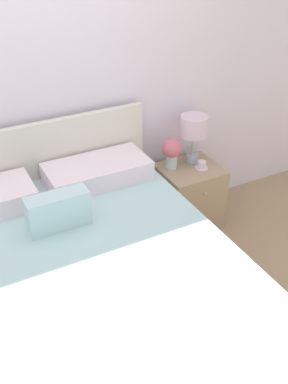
{
  "coord_description": "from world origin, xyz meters",
  "views": [
    {
      "loc": [
        -0.56,
        -2.8,
        2.31
      ],
      "look_at": [
        0.6,
        -0.59,
        0.69
      ],
      "focal_mm": 42.0,
      "sensor_mm": 36.0,
      "label": 1
    }
  ],
  "objects_px": {
    "teacup": "(202,165)",
    "bed": "(86,302)",
    "flower_vase": "(172,151)",
    "nightstand": "(189,196)",
    "table_lamp": "(194,129)"
  },
  "relations": [
    {
      "from": "table_lamp",
      "to": "teacup",
      "type": "distance_m",
      "value": 0.29
    },
    {
      "from": "bed",
      "to": "teacup",
      "type": "relative_size",
      "value": 20.42
    },
    {
      "from": "teacup",
      "to": "bed",
      "type": "bearing_deg",
      "value": -150.41
    },
    {
      "from": "nightstand",
      "to": "teacup",
      "type": "bearing_deg",
      "value": -27.21
    },
    {
      "from": "flower_vase",
      "to": "nightstand",
      "type": "bearing_deg",
      "value": -31.63
    },
    {
      "from": "nightstand",
      "to": "flower_vase",
      "type": "bearing_deg",
      "value": 148.37
    },
    {
      "from": "teacup",
      "to": "nightstand",
      "type": "bearing_deg",
      "value": 152.79
    },
    {
      "from": "table_lamp",
      "to": "flower_vase",
      "type": "bearing_deg",
      "value": -177.77
    },
    {
      "from": "bed",
      "to": "nightstand",
      "type": "relative_size",
      "value": 4.0
    },
    {
      "from": "bed",
      "to": "flower_vase",
      "type": "relative_size",
      "value": 8.55
    },
    {
      "from": "nightstand",
      "to": "flower_vase",
      "type": "height_order",
      "value": "flower_vase"
    },
    {
      "from": "bed",
      "to": "table_lamp",
      "type": "height_order",
      "value": "bed"
    },
    {
      "from": "bed",
      "to": "nightstand",
      "type": "bearing_deg",
      "value": 32.54
    },
    {
      "from": "bed",
      "to": "nightstand",
      "type": "height_order",
      "value": "bed"
    },
    {
      "from": "table_lamp",
      "to": "bed",
      "type": "bearing_deg",
      "value": -146.08
    }
  ]
}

